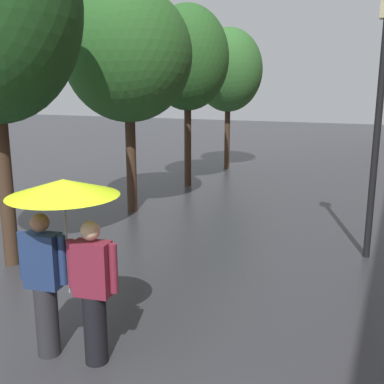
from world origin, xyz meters
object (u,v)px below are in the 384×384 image
at_px(street_tree_2, 188,59).
at_px(street_lamp_post, 379,114).
at_px(street_tree_1, 128,55).
at_px(street_tree_3, 228,70).
at_px(couple_under_umbrella, 66,239).

xyz_separation_m(street_tree_2, street_lamp_post, (5.70, -4.43, -1.32)).
bearing_deg(street_tree_2, street_tree_1, -88.85).
bearing_deg(street_tree_3, street_tree_1, -89.90).
bearing_deg(street_tree_1, street_lamp_post, -9.76).
distance_m(couple_under_umbrella, street_lamp_post, 5.72).
xyz_separation_m(street_tree_1, street_tree_3, (-0.01, 6.90, -0.10)).
xyz_separation_m(street_tree_2, street_tree_3, (0.06, 3.44, -0.23)).
height_order(street_tree_1, street_tree_2, street_tree_2).
xyz_separation_m(street_tree_2, couple_under_umbrella, (2.86, -9.26, -2.49)).
bearing_deg(street_lamp_post, street_tree_1, 170.24).
bearing_deg(street_tree_2, couple_under_umbrella, -72.81).
relative_size(couple_under_umbrella, street_lamp_post, 0.47).
distance_m(street_tree_1, couple_under_umbrella, 6.86).
bearing_deg(street_tree_3, street_lamp_post, -54.35).
height_order(street_tree_2, street_lamp_post, street_tree_2).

